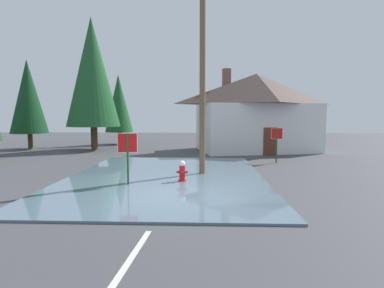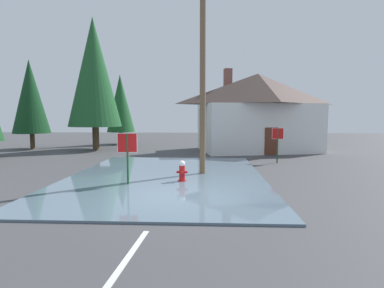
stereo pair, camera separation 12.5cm
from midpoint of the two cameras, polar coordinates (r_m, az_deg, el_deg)
name	(u,v)px [view 1 (the left image)]	position (r m, az deg, el deg)	size (l,w,h in m)	color
ground_plane	(174,198)	(10.93, -3.70, -10.07)	(80.00, 80.00, 0.10)	#424244
flood_puddle	(166,177)	(14.12, -5.17, -6.16)	(8.85, 12.14, 0.08)	slate
lane_stop_bar	(139,218)	(8.88, -10.38, -13.47)	(4.27, 0.30, 0.01)	silver
lane_center_stripe	(131,258)	(6.64, -11.95, -20.23)	(2.83, 0.14, 0.01)	silver
stop_sign_near	(128,148)	(12.45, -12.32, -0.80)	(0.79, 0.14, 2.16)	#1E4C28
fire_hydrant	(182,172)	(12.95, -2.13, -5.27)	(0.48, 0.41, 0.95)	red
utility_pole	(203,73)	(14.60, 1.74, 13.29)	(1.60, 0.28, 9.38)	brown
stop_sign_far	(277,138)	(18.95, 15.48, 1.07)	(0.67, 0.16, 2.12)	#1E4C28
house	(256,111)	(25.15, 11.79, 6.09)	(10.53, 7.97, 6.69)	silver
pine_tree_tall_left	(92,72)	(26.83, -18.40, 12.67)	(4.34, 4.34, 10.86)	#4C3823
pine_tree_short_left	(119,103)	(31.05, -13.74, 7.42)	(2.75, 2.75, 6.88)	#4C3823
pine_tree_far_center	(28,97)	(29.30, -28.59, 7.84)	(3.02, 3.02, 7.56)	#4C3823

